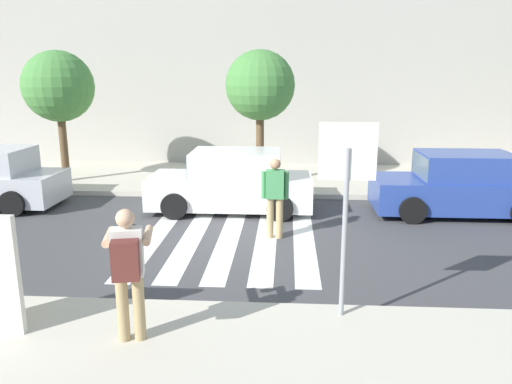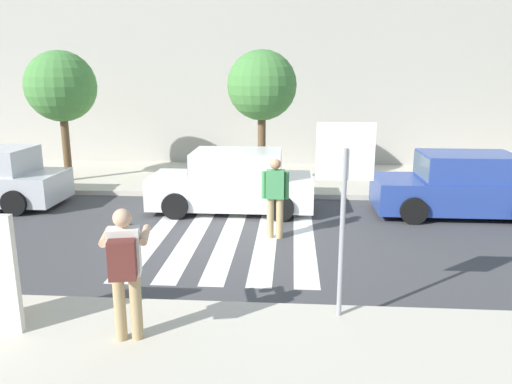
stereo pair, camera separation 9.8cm
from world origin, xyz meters
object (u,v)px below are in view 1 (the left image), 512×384
at_px(street_tree_west, 58,87).
at_px(stop_sign, 347,178).
at_px(parked_car_blue, 459,186).
at_px(photographer_with_backpack, 128,264).
at_px(pedestrian_crossing, 275,194).
at_px(street_tree_center, 260,86).
at_px(parked_car_white, 232,183).

bearing_deg(street_tree_west, stop_sign, -47.64).
bearing_deg(parked_car_blue, photographer_with_backpack, -132.91).
distance_m(parked_car_blue, street_tree_west, 11.72).
relative_size(pedestrian_crossing, street_tree_center, 0.43).
bearing_deg(pedestrian_crossing, stop_sign, -74.39).
xyz_separation_m(stop_sign, parked_car_white, (-2.17, 5.79, -1.38)).
height_order(stop_sign, parked_car_blue, stop_sign).
distance_m(stop_sign, parked_car_blue, 6.89).
xyz_separation_m(stop_sign, street_tree_west, (-7.70, 8.45, 0.92)).
relative_size(pedestrian_crossing, street_tree_west, 0.43).
xyz_separation_m(photographer_with_backpack, pedestrian_crossing, (1.69, 4.56, -0.19)).
distance_m(photographer_with_backpack, parked_car_blue, 9.12).
relative_size(stop_sign, parked_car_blue, 0.66).
xyz_separation_m(pedestrian_crossing, parked_car_white, (-1.14, 2.10, -0.25)).
distance_m(stop_sign, pedestrian_crossing, 3.99).
xyz_separation_m(photographer_with_backpack, street_tree_center, (1.12, 9.29, 1.89)).
bearing_deg(parked_car_white, stop_sign, -69.49).
bearing_deg(street_tree_center, parked_car_white, -102.08).
distance_m(parked_car_white, parked_car_blue, 5.64).
bearing_deg(pedestrian_crossing, parked_car_blue, 25.03).
distance_m(photographer_with_backpack, street_tree_center, 9.55).
bearing_deg(stop_sign, photographer_with_backpack, -162.12).
bearing_deg(photographer_with_backpack, street_tree_center, 83.14).
relative_size(stop_sign, street_tree_center, 0.68).
bearing_deg(parked_car_blue, street_tree_west, 166.64).
distance_m(stop_sign, photographer_with_backpack, 3.01).
height_order(parked_car_white, street_tree_center, street_tree_center).
distance_m(stop_sign, street_tree_west, 11.47).
xyz_separation_m(stop_sign, street_tree_center, (-1.60, 8.41, 0.95)).
relative_size(stop_sign, photographer_with_backpack, 1.56).
bearing_deg(parked_car_blue, stop_sign, -120.98).
bearing_deg(street_tree_west, parked_car_blue, -13.36).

